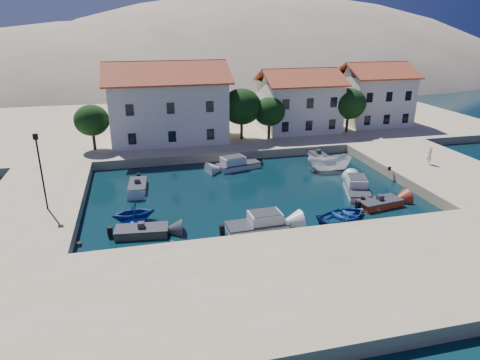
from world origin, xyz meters
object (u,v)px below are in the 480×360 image
object	(u,v)px
cabin_cruiser_east	(357,189)
boat_east	(329,170)
lamppost	(40,165)
building_left	(167,100)
pedestrian	(429,156)
rowboat_south	(343,219)
cabin_cruiser_south	(257,225)
building_mid	(299,99)
building_right	(374,93)

from	to	relation	value
cabin_cruiser_east	boat_east	bearing A→B (deg)	16.50
lamppost	boat_east	bearing A→B (deg)	12.35
building_left	lamppost	world-z (taller)	building_left
building_left	pedestrian	world-z (taller)	building_left
cabin_cruiser_east	pedestrian	distance (m)	10.80
building_left	pedestrian	bearing A→B (deg)	-33.71
lamppost	rowboat_south	xyz separation A→B (m)	(23.35, -5.60, -4.75)
building_left	cabin_cruiser_south	xyz separation A→B (m)	(4.47, -25.78, -5.46)
building_left	rowboat_south	world-z (taller)	building_left
cabin_cruiser_south	cabin_cruiser_east	world-z (taller)	same
cabin_cruiser_east	boat_east	distance (m)	6.78
rowboat_south	cabin_cruiser_south	bearing A→B (deg)	73.84
cabin_cruiser_south	boat_east	world-z (taller)	cabin_cruiser_south
building_left	pedestrian	distance (m)	31.26
building_mid	lamppost	distance (m)	36.21
pedestrian	boat_east	bearing A→B (deg)	-33.11
boat_east	cabin_cruiser_south	bearing A→B (deg)	142.23
building_mid	rowboat_south	world-z (taller)	building_mid
pedestrian	building_left	bearing A→B (deg)	-48.55
lamppost	rowboat_south	world-z (taller)	lamppost
lamppost	boat_east	distance (m)	28.55
rowboat_south	boat_east	size ratio (longest dim) A/B	0.91
building_right	lamppost	bearing A→B (deg)	-152.07
cabin_cruiser_east	pedestrian	size ratio (longest dim) A/B	2.77
building_left	cabin_cruiser_east	size ratio (longest dim) A/B	2.79
building_mid	cabin_cruiser_east	distance (m)	22.36
building_mid	cabin_cruiser_east	bearing A→B (deg)	-96.06
cabin_cruiser_south	boat_east	xyz separation A→B (m)	(11.53, 11.80, -0.48)
building_mid	rowboat_south	bearing A→B (deg)	-103.02
boat_east	cabin_cruiser_east	bearing A→B (deg)	-176.03
rowboat_south	cabin_cruiser_east	size ratio (longest dim) A/B	0.86
rowboat_south	building_mid	bearing A→B (deg)	-30.56
building_left	lamppost	size ratio (longest dim) A/B	2.36
building_right	rowboat_south	xyz separation A→B (m)	(-18.15, -27.60, -5.47)
building_left	building_mid	world-z (taller)	building_left
building_right	lamppost	world-z (taller)	building_right
cabin_cruiser_south	pedestrian	distance (m)	23.03
cabin_cruiser_east	building_right	bearing A→B (deg)	-13.08
building_right	lamppost	distance (m)	46.98
lamppost	cabin_cruiser_south	xyz separation A→B (m)	(15.97, -5.78, -4.28)
building_right	cabin_cruiser_south	size ratio (longest dim) A/B	1.96
lamppost	rowboat_south	size ratio (longest dim) A/B	1.37
building_left	cabin_cruiser_east	xyz separation A→B (m)	(15.69, -20.73, -5.46)
boat_east	building_right	bearing A→B (deg)	-34.65
cabin_cruiser_east	boat_east	world-z (taller)	cabin_cruiser_east
building_right	pedestrian	size ratio (longest dim) A/B	4.97
building_left	boat_east	xyz separation A→B (m)	(16.00, -13.98, -5.94)
lamppost	boat_east	size ratio (longest dim) A/B	1.25
cabin_cruiser_east	pedestrian	bearing A→B (deg)	-51.66
building_right	cabin_cruiser_south	bearing A→B (deg)	-132.59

